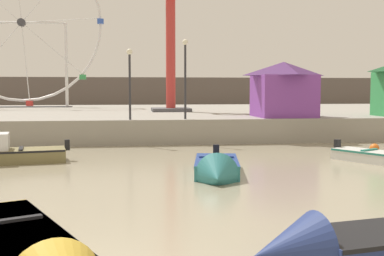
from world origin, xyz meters
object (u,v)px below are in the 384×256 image
Objects in this scene: carnival_booth_purple_stall at (283,88)px; ferris_wheel_white_frame at (22,25)px; drop_tower_red_tower at (171,27)px; promenade_lamp_near at (185,68)px; motorboat_teal_painted at (217,169)px; motorboat_navy_blue at (369,243)px; promenade_lamp_far at (130,73)px; mooring_buoy_orange at (374,148)px.

ferris_wheel_white_frame is at bearing 135.95° from carnival_booth_purple_stall.
drop_tower_red_tower is 2.98× the size of promenade_lamp_near.
ferris_wheel_white_frame is 15.76m from drop_tower_red_tower.
promenade_lamp_near is at bearing -57.01° from ferris_wheel_white_frame.
motorboat_teal_painted is 0.34× the size of drop_tower_red_tower.
motorboat_navy_blue is 1.34× the size of motorboat_teal_painted.
motorboat_teal_painted is 20.88m from drop_tower_red_tower.
motorboat_teal_painted is (-1.30, 7.90, 0.04)m from motorboat_navy_blue.
drop_tower_red_tower reaches higher than promenade_lamp_near.
motorboat_navy_blue is 18.47m from promenade_lamp_near.
promenade_lamp_far is (-8.95, -1.63, 0.79)m from carnival_booth_purple_stall.
promenade_lamp_near is (-0.05, -9.47, -3.36)m from drop_tower_red_tower.
ferris_wheel_white_frame is 26.05m from carnival_booth_purple_stall.
promenade_lamp_near reaches higher than carnival_booth_purple_stall.
promenade_lamp_far is 8.50× the size of mooring_buoy_orange.
ferris_wheel_white_frame is 23.20m from promenade_lamp_near.
ferris_wheel_white_frame is 32.80m from mooring_buoy_orange.
carnival_booth_purple_stall is 8.33× the size of mooring_buoy_orange.
carnival_booth_purple_stall is at bearing 109.75° from mooring_buoy_orange.
ferris_wheel_white_frame reaches higher than carnival_booth_purple_stall.
drop_tower_red_tower is at bearing 72.57° from promenade_lamp_far.
carnival_booth_purple_stall is at bearing -53.40° from drop_tower_red_tower.
ferris_wheel_white_frame reaches higher than motorboat_teal_painted.
promenade_lamp_near reaches higher than motorboat_teal_painted.
drop_tower_red_tower reaches higher than promenade_lamp_far.
mooring_buoy_orange is at bearing -30.81° from promenade_lamp_near.
promenade_lamp_far is at bearing -177.21° from promenade_lamp_near.
carnival_booth_purple_stall is 9.13m from promenade_lamp_far.
motorboat_navy_blue is 13.32× the size of mooring_buoy_orange.
drop_tower_red_tower is 29.09× the size of mooring_buoy_orange.
drop_tower_red_tower reaches higher than motorboat_navy_blue.
promenade_lamp_far reaches higher than carnival_booth_purple_stall.
ferris_wheel_white_frame is at bearing 142.30° from drop_tower_red_tower.
ferris_wheel_white_frame is 21.95m from promenade_lamp_far.
mooring_buoy_orange is at bearing -23.08° from promenade_lamp_far.
carnival_booth_purple_stall is at bearing 162.07° from motorboat_teal_painted.
ferris_wheel_white_frame is at bearing 116.09° from promenade_lamp_far.
motorboat_navy_blue is at bearing -69.93° from ferris_wheel_white_frame.
promenade_lamp_far reaches higher than motorboat_navy_blue.
promenade_lamp_near reaches higher than promenade_lamp_far.
carnival_booth_purple_stall is (6.11, 11.61, 2.75)m from motorboat_teal_painted.
carnival_booth_purple_stall is (5.93, -7.99, -4.46)m from drop_tower_red_tower.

